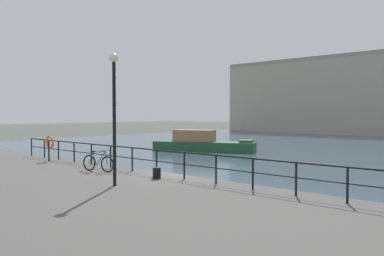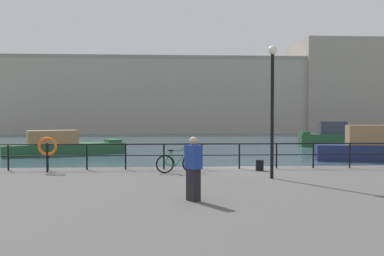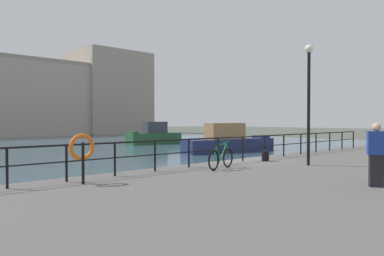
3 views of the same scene
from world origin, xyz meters
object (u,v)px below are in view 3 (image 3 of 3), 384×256
at_px(quay_lamp_post, 309,88).
at_px(standing_person, 376,154).
at_px(parked_bicycle, 221,158).
at_px(mooring_bollard, 265,156).
at_px(moored_red_daysailer, 154,136).
at_px(life_ring_stand, 82,149).
at_px(moored_harbor_tender, 229,142).

xyz_separation_m(quay_lamp_post, standing_person, (-3.02, -3.66, -2.14)).
xyz_separation_m(parked_bicycle, mooring_bollard, (3.33, 0.44, -0.17)).
bearing_deg(moored_red_daysailer, parked_bicycle, 64.28).
relative_size(mooring_bollard, quay_lamp_post, 0.09).
distance_m(parked_bicycle, life_ring_stand, 5.21).
xyz_separation_m(moored_harbor_tender, standing_person, (-14.18, -17.56, 0.96)).
relative_size(mooring_bollard, life_ring_stand, 0.31).
relative_size(moored_red_daysailer, quay_lamp_post, 1.40).
height_order(parked_bicycle, mooring_bollard, parked_bicycle).
xyz_separation_m(moored_harbor_tender, quay_lamp_post, (-11.16, -13.90, 3.10)).
xyz_separation_m(parked_bicycle, quay_lamp_post, (3.31, -1.61, 2.62)).
bearing_deg(parked_bicycle, standing_person, -99.93).
bearing_deg(mooring_bollard, moored_red_daysailer, 62.46).
bearing_deg(life_ring_stand, standing_person, -46.61).
height_order(quay_lamp_post, standing_person, quay_lamp_post).
bearing_deg(moored_red_daysailer, moored_harbor_tender, 88.67).
relative_size(moored_harbor_tender, standing_person, 5.32).
distance_m(moored_red_daysailer, mooring_bollard, 28.30).
distance_m(moored_red_daysailer, moored_harbor_tender, 13.37).
xyz_separation_m(moored_red_daysailer, life_ring_stand, (-21.56, -25.04, 1.00)).
bearing_deg(standing_person, parked_bicycle, 61.75).
relative_size(parked_bicycle, quay_lamp_post, 0.37).
distance_m(mooring_bollard, quay_lamp_post, 3.46).
relative_size(moored_red_daysailer, moored_harbor_tender, 0.74).
height_order(life_ring_stand, quay_lamp_post, quay_lamp_post).
relative_size(moored_harbor_tender, quay_lamp_post, 1.91).
height_order(moored_harbor_tender, mooring_bollard, moored_harbor_tender).
height_order(moored_red_daysailer, parked_bicycle, moored_red_daysailer).
distance_m(moored_red_daysailer, life_ring_stand, 33.06).
bearing_deg(parked_bicycle, life_ring_stand, 161.40).
bearing_deg(life_ring_stand, quay_lamp_post, -13.94).
bearing_deg(standing_person, quay_lamp_post, 19.06).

